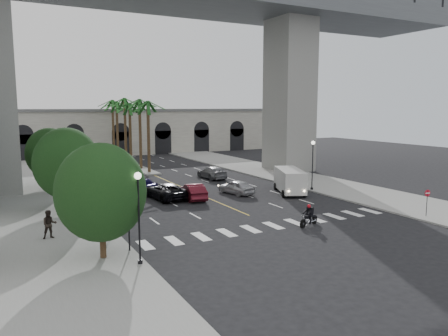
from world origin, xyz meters
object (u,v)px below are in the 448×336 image
Objects in this scene: lamp_post_right at (313,161)px; car_e at (138,184)px; traffic_signal_far at (112,200)px; car_d at (212,173)px; car_c at (166,191)px; car_b at (193,191)px; motorcycle_rider at (309,216)px; car_a at (236,187)px; lamp_post_left_far at (75,165)px; do_not_enter_sign at (427,197)px; cargo_van at (290,180)px; pedestrian_a at (92,211)px; pedestrian_b at (49,224)px; lamp_post_left_near at (139,210)px; traffic_signal_near at (128,213)px.

lamp_post_right is 1.11× the size of car_e.
car_d is (16.85, 18.70, -1.76)m from traffic_signal_far.
car_b is at bearing 142.68° from car_c.
motorcycle_rider is 0.52× the size of car_a.
car_c is at bearing -31.15° from lamp_post_left_far.
car_e is 2.07× the size of do_not_enter_sign.
car_d is at bearing 126.94° from cargo_van.
motorcycle_rider is (-9.04, -10.81, -2.46)m from lamp_post_right.
car_a is 4.98m from car_b.
pedestrian_a reaches higher than car_e.
pedestrian_a is 4.47m from pedestrian_b.
car_d is at bearing -114.13° from car_a.
lamp_post_left_far is at bearing 106.13° from motorcycle_rider.
traffic_signal_far reaches higher than pedestrian_b.
pedestrian_a is at bearing 30.72° from car_c.
cargo_van is (19.79, 6.49, -1.11)m from traffic_signal_far.
car_a is at bearing 178.53° from cargo_van.
pedestrian_b is at bearing 10.58° from car_a.
lamp_post_right reaches higher than traffic_signal_far.
motorcycle_rider is 12.44m from cargo_van.
car_c is 12.78m from cargo_van.
car_d is 0.83× the size of cargo_van.
car_d is (2.08, 9.88, 0.03)m from car_a.
lamp_post_left_near reaches higher than car_d.
lamp_post_left_far is 0.85× the size of cargo_van.
do_not_enter_sign reaches higher than car_e.
traffic_signal_near is at bearing -90.00° from traffic_signal_far.
pedestrian_a is (-0.59, 10.40, -2.18)m from lamp_post_left_near.
car_b is 2.65× the size of pedestrian_a.
traffic_signal_far reaches higher than car_e.
lamp_post_left_far reaches higher than car_c.
cargo_van reaches higher than do_not_enter_sign.
car_e is at bearing -80.23° from car_c.
car_b is 2.43× the size of pedestrian_b.
lamp_post_left_near is at bearing -90.00° from lamp_post_left_far.
motorcycle_rider is (13.76, -18.81, -2.46)m from lamp_post_left_far.
cargo_van is (19.79, 10.49, -1.11)m from traffic_signal_near.
do_not_enter_sign is at bearing 107.33° from car_e.
pedestrian_a reaches higher than motorcycle_rider.
pedestrian_b is (-11.51, -9.00, 0.33)m from car_c.
do_not_enter_sign is at bearing 106.93° from car_a.
lamp_post_left_near and lamp_post_left_far have the same top height.
lamp_post_left_near is 10.64m from pedestrian_a.
traffic_signal_far is 0.65× the size of car_c.
car_b is (9.90, -6.01, -2.45)m from lamp_post_left_far.
car_c is 3.17× the size of pedestrian_a.
pedestrian_b is at bearing 37.53° from car_b.
cargo_van is at bearing 33.16° from lamp_post_left_near.
pedestrian_a is at bearing 41.86° from pedestrian_b.
pedestrian_b is (-13.83, -7.57, 0.34)m from car_b.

